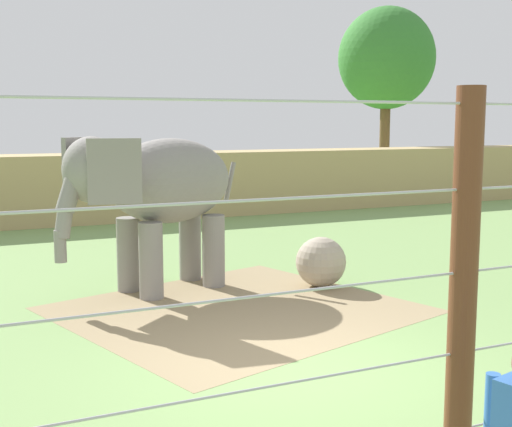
{
  "coord_description": "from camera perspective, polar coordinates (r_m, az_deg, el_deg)",
  "views": [
    {
      "loc": [
        -3.75,
        -7.03,
        2.96
      ],
      "look_at": [
        1.14,
        3.61,
        1.4
      ],
      "focal_mm": 47.92,
      "sensor_mm": 36.0,
      "label": 1
    }
  ],
  "objects": [
    {
      "name": "tree_far_left",
      "position": [
        30.46,
        10.84,
        12.55
      ],
      "size": [
        4.13,
        4.13,
        7.86
      ],
      "color": "brown",
      "rests_on": "ground"
    },
    {
      "name": "dirt_patch",
      "position": [
        10.98,
        -1.61,
        -8.03
      ],
      "size": [
        6.12,
        5.85,
        0.01
      ],
      "primitive_type": "cube",
      "rotation": [
        0.0,
        0.0,
        0.28
      ],
      "color": "#937F5B",
      "rests_on": "ground"
    },
    {
      "name": "elephant",
      "position": [
        12.0,
        -8.27,
        2.06
      ],
      "size": [
        3.59,
        2.04,
        2.75
      ],
      "color": "gray",
      "rests_on": "ground"
    },
    {
      "name": "ground_plane",
      "position": [
        8.5,
        3.26,
        -12.81
      ],
      "size": [
        120.0,
        120.0,
        0.0
      ],
      "primitive_type": "plane",
      "color": "#759956"
    },
    {
      "name": "enrichment_ball",
      "position": [
        12.44,
        5.44,
        -4.05
      ],
      "size": [
        0.91,
        0.91,
        0.91
      ],
      "primitive_type": "sphere",
      "color": "tan",
      "rests_on": "ground"
    },
    {
      "name": "cable_fence",
      "position": [
        5.55,
        18.0,
        -6.73
      ],
      "size": [
        8.52,
        0.21,
        3.23
      ],
      "color": "brown",
      "rests_on": "ground"
    },
    {
      "name": "embankment_wall",
      "position": [
        21.1,
        -14.38,
        2.07
      ],
      "size": [
        36.0,
        1.8,
        2.03
      ],
      "primitive_type": "cube",
      "color": "tan",
      "rests_on": "ground"
    }
  ]
}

